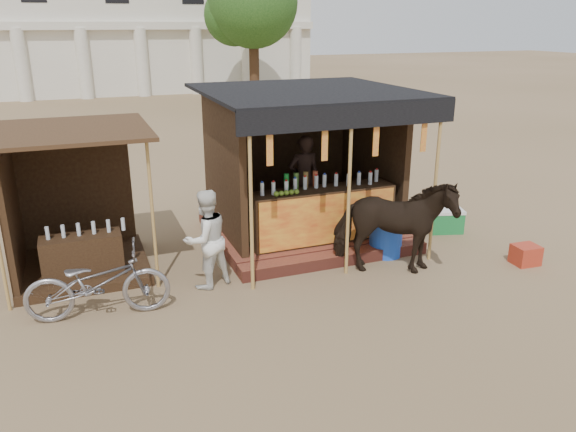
{
  "coord_description": "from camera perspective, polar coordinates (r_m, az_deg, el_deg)",
  "views": [
    {
      "loc": [
        -2.89,
        -5.94,
        3.9
      ],
      "look_at": [
        0.0,
        1.6,
        1.1
      ],
      "focal_mm": 35.0,
      "sensor_mm": 36.0,
      "label": 1
    }
  ],
  "objects": [
    {
      "name": "tree",
      "position": [
        29.41,
        -4.03,
        20.52
      ],
      "size": [
        4.5,
        4.4,
        7.0
      ],
      "color": "#382314",
      "rests_on": "ground"
    },
    {
      "name": "motorbike",
      "position": [
        8.18,
        -18.79,
        -6.45
      ],
      "size": [
        2.0,
        0.89,
        1.02
      ],
      "primitive_type": "imported",
      "rotation": [
        0.0,
        0.0,
        1.46
      ],
      "color": "gray",
      "rests_on": "ground"
    },
    {
      "name": "blue_barrel",
      "position": [
        9.97,
        9.91,
        -1.97
      ],
      "size": [
        0.72,
        0.72,
        0.72
      ],
      "primitive_type": "cylinder",
      "rotation": [
        0.0,
        0.0,
        -0.32
      ],
      "color": "blue",
      "rests_on": "ground"
    },
    {
      "name": "bystander",
      "position": [
        8.62,
        -8.32,
        -2.34
      ],
      "size": [
        0.91,
        0.81,
        1.55
      ],
      "primitive_type": "imported",
      "rotation": [
        0.0,
        0.0,
        3.5
      ],
      "color": "white",
      "rests_on": "ground"
    },
    {
      "name": "red_crate",
      "position": [
        10.34,
        22.98,
        -3.64
      ],
      "size": [
        0.44,
        0.38,
        0.33
      ],
      "primitive_type": "cube",
      "rotation": [
        0.0,
        0.0,
        -0.06
      ],
      "color": "#A62F1B",
      "rests_on": "ground"
    },
    {
      "name": "main_stall",
      "position": [
        10.48,
        1.68,
        3.21
      ],
      "size": [
        3.6,
        3.61,
        2.78
      ],
      "color": "brown",
      "rests_on": "ground"
    },
    {
      "name": "cooler",
      "position": [
        11.38,
        15.7,
        -0.41
      ],
      "size": [
        0.74,
        0.6,
        0.46
      ],
      "color": "#1B7A38",
      "rests_on": "ground"
    },
    {
      "name": "background_building",
      "position": [
        35.89,
        -20.64,
        18.12
      ],
      "size": [
        26.0,
        7.45,
        8.18
      ],
      "color": "silver",
      "rests_on": "ground"
    },
    {
      "name": "cow",
      "position": [
        9.11,
        10.66,
        -1.11
      ],
      "size": [
        2.08,
        1.56,
        1.6
      ],
      "primitive_type": "imported",
      "rotation": [
        0.0,
        0.0,
        1.15
      ],
      "color": "black",
      "rests_on": "ground"
    },
    {
      "name": "secondary_stall",
      "position": [
        9.67,
        -21.5,
        -0.63
      ],
      "size": [
        2.4,
        2.4,
        2.38
      ],
      "color": "#392714",
      "rests_on": "ground"
    },
    {
      "name": "ground",
      "position": [
        7.67,
        4.37,
        -11.5
      ],
      "size": [
        120.0,
        120.0,
        0.0
      ],
      "primitive_type": "plane",
      "color": "#846B4C",
      "rests_on": "ground"
    }
  ]
}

